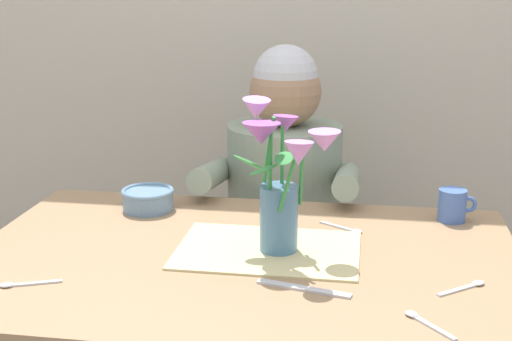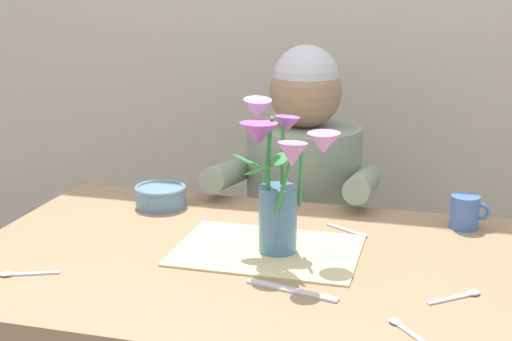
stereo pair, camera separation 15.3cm
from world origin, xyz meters
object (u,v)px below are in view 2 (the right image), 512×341
(seated_person, at_px, (303,235))
(dinner_knife, at_px, (292,290))
(coffee_cup, at_px, (465,212))
(flower_vase, at_px, (279,178))
(ceramic_bowl, at_px, (161,195))

(seated_person, height_order, dinner_knife, seated_person)
(dinner_knife, xyz_separation_m, coffee_cup, (0.32, 0.45, 0.04))
(flower_vase, height_order, ceramic_bowl, flower_vase)
(flower_vase, xyz_separation_m, ceramic_bowl, (-0.37, 0.24, -0.14))
(coffee_cup, bearing_deg, seated_person, 145.76)
(dinner_knife, bearing_deg, ceramic_bowl, 149.80)
(flower_vase, xyz_separation_m, coffee_cup, (0.39, 0.28, -0.13))
(ceramic_bowl, xyz_separation_m, dinner_knife, (0.44, -0.42, -0.03))
(flower_vase, height_order, coffee_cup, flower_vase)
(seated_person, bearing_deg, ceramic_bowl, -134.60)
(dinner_knife, bearing_deg, seated_person, 112.66)
(flower_vase, height_order, dinner_knife, flower_vase)
(flower_vase, bearing_deg, ceramic_bowl, 147.60)
(seated_person, bearing_deg, flower_vase, -86.65)
(ceramic_bowl, bearing_deg, seated_person, 48.05)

